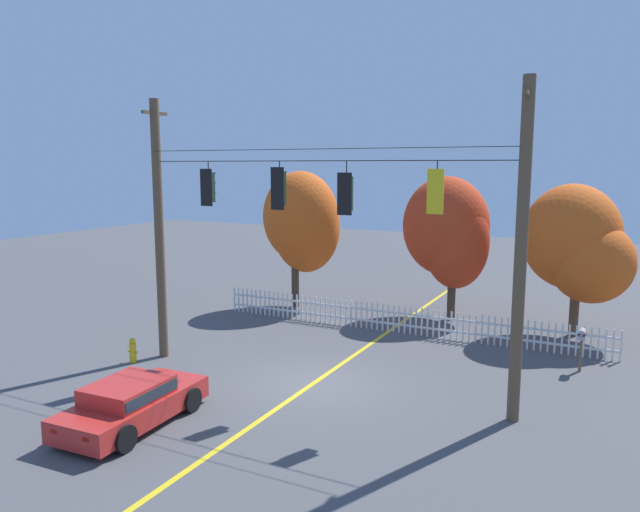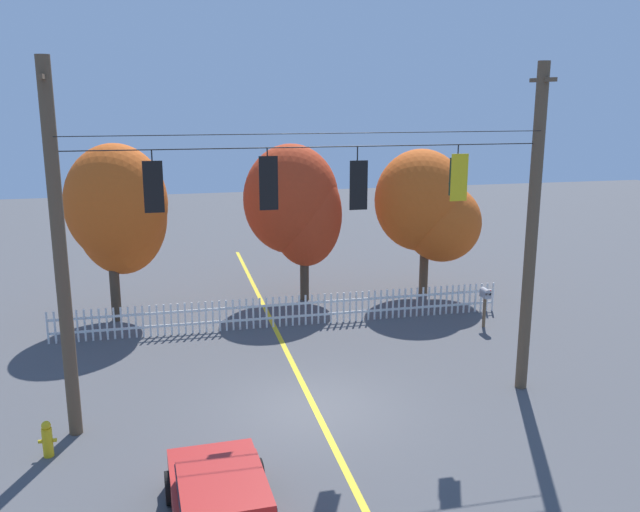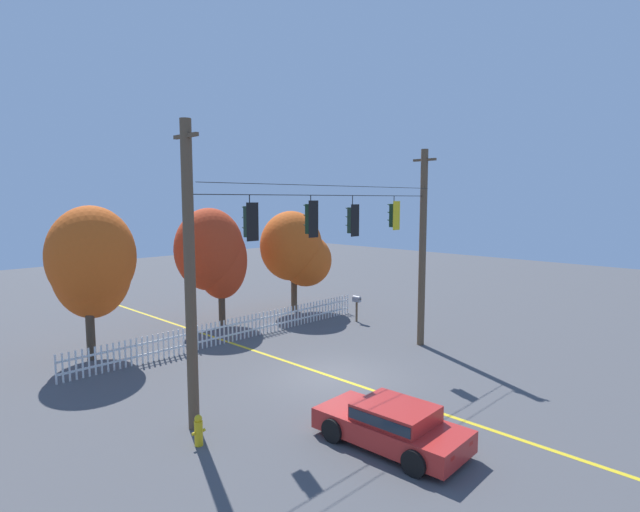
% 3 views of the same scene
% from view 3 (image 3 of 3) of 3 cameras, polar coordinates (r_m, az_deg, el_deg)
% --- Properties ---
extents(ground, '(80.00, 80.00, 0.00)m').
position_cam_3_polar(ground, '(18.69, 1.43, -13.52)').
color(ground, '#4C4C4F').
extents(lane_centerline_stripe, '(0.16, 36.00, 0.01)m').
position_cam_3_polar(lane_centerline_stripe, '(18.69, 1.43, -13.50)').
color(lane_centerline_stripe, gold).
rests_on(lane_centerline_stripe, ground).
extents(signal_support_span, '(11.70, 1.10, 8.49)m').
position_cam_3_polar(signal_support_span, '(17.69, 1.47, -0.28)').
color(signal_support_span, brown).
rests_on(signal_support_span, ground).
extents(traffic_signal_northbound_secondary, '(0.43, 0.38, 1.37)m').
position_cam_3_polar(traffic_signal_northbound_secondary, '(15.11, -7.92, 3.88)').
color(traffic_signal_northbound_secondary, black).
extents(traffic_signal_eastbound_side, '(0.43, 0.38, 1.40)m').
position_cam_3_polar(traffic_signal_eastbound_side, '(16.79, -1.03, 4.22)').
color(traffic_signal_eastbound_side, black).
extents(traffic_signal_northbound_primary, '(0.43, 0.38, 1.47)m').
position_cam_3_polar(traffic_signal_northbound_primary, '(18.35, 3.70, 4.07)').
color(traffic_signal_northbound_primary, black).
extents(traffic_signal_westbound_side, '(0.43, 0.38, 1.35)m').
position_cam_3_polar(traffic_signal_westbound_side, '(20.33, 8.37, 4.57)').
color(traffic_signal_westbound_side, black).
extents(white_picket_fence, '(15.35, 0.06, 1.06)m').
position_cam_3_polar(white_picket_fence, '(23.34, -9.44, -8.14)').
color(white_picket_fence, white).
rests_on(white_picket_fence, ground).
extents(autumn_maple_near_fence, '(3.44, 3.27, 6.14)m').
position_cam_3_polar(autumn_maple_near_fence, '(22.08, -24.41, -0.60)').
color(autumn_maple_near_fence, '#473828').
rests_on(autumn_maple_near_fence, ground).
extents(autumn_maple_mid, '(3.69, 3.07, 5.95)m').
position_cam_3_polar(autumn_maple_mid, '(25.91, -11.93, 0.29)').
color(autumn_maple_mid, '#473828').
rests_on(autumn_maple_mid, ground).
extents(autumn_oak_far_east, '(4.02, 3.57, 5.73)m').
position_cam_3_polar(autumn_oak_far_east, '(28.45, -2.69, 0.57)').
color(autumn_oak_far_east, brown).
rests_on(autumn_oak_far_east, ground).
extents(parked_car, '(2.03, 4.06, 1.15)m').
position_cam_3_polar(parked_car, '(13.84, 8.15, -18.29)').
color(parked_car, red).
rests_on(parked_car, ground).
extents(fire_hydrant, '(0.38, 0.22, 0.83)m').
position_cam_3_polar(fire_hydrant, '(14.19, -13.58, -18.63)').
color(fire_hydrant, gold).
rests_on(fire_hydrant, ground).
extents(roadside_mailbox, '(0.25, 0.44, 1.36)m').
position_cam_3_polar(roadside_mailbox, '(26.43, 4.17, -5.07)').
color(roadside_mailbox, brown).
rests_on(roadside_mailbox, ground).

